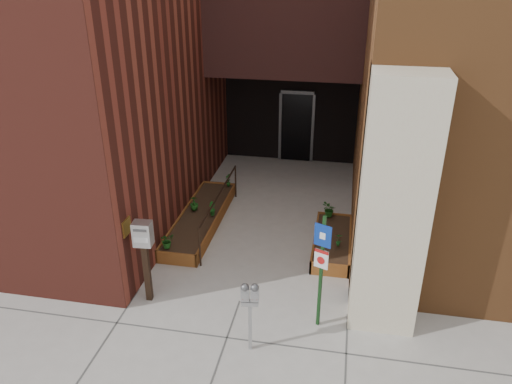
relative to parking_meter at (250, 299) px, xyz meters
The scene contains 14 objects.
ground 1.60m from the parking_meter, 110.58° to the left, with size 80.00×80.00×0.00m, color #9E9991.
planter_left 4.44m from the parking_meter, 117.20° to the left, with size 0.90×3.60×0.30m.
planter_right 3.67m from the parking_meter, 71.00° to the left, with size 0.80×2.20×0.30m.
handrail 4.11m from the parking_meter, 111.30° to the left, with size 0.04×3.34×0.90m.
parking_meter is the anchor object (origin of this frame).
sign_post 1.35m from the parking_meter, 37.18° to the left, with size 0.28×0.13×2.16m.
payment_dropbox 2.32m from the parking_meter, 156.29° to the left, with size 0.34×0.27×1.65m.
shrub_left_a 3.23m from the parking_meter, 134.51° to the left, with size 0.29×0.29×0.32m, color #1C5618.
shrub_left_b 4.24m from the parking_meter, 113.72° to the left, with size 0.18×0.18×0.32m, color #175318.
shrub_left_c 4.60m from the parking_meter, 118.48° to the left, with size 0.20×0.20×0.36m, color #1B5017.
shrub_left_d 5.75m from the parking_meter, 107.17° to the left, with size 0.19×0.19×0.36m, color #1B5919.
shrub_right_a 3.35m from the parking_meter, 74.00° to the left, with size 0.19×0.19×0.33m, color #18541B.
shrub_right_b 3.32m from the parking_meter, 66.69° to the left, with size 0.16×0.16×0.30m, color #1A5E21.
shrub_right_c 4.42m from the parking_meter, 76.51° to the left, with size 0.31×0.31×0.35m, color #195117.
Camera 1 is at (1.71, -7.33, 5.90)m, focal length 35.00 mm.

